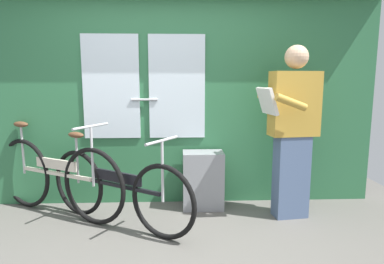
{
  "coord_description": "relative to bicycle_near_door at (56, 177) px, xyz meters",
  "views": [
    {
      "loc": [
        0.16,
        -2.26,
        1.37
      ],
      "look_at": [
        0.29,
        0.87,
        0.88
      ],
      "focal_mm": 31.22,
      "sensor_mm": 36.0,
      "label": 1
    }
  ],
  "objects": [
    {
      "name": "trash_bin_by_wall",
      "position": [
        1.5,
        0.13,
        -0.09
      ],
      "size": [
        0.43,
        0.28,
        0.61
      ],
      "primitive_type": "cube",
      "color": "gray",
      "rests_on": "ground_plane"
    },
    {
      "name": "passenger_reading_newspaper",
      "position": [
        2.35,
        -0.14,
        0.5
      ],
      "size": [
        0.6,
        0.53,
        1.69
      ],
      "rotation": [
        0.0,
        0.0,
        3.27
      ],
      "color": "slate",
      "rests_on": "ground_plane"
    },
    {
      "name": "bicycle_leaning_behind",
      "position": [
        0.65,
        -0.28,
        -0.04
      ],
      "size": [
        1.47,
        0.97,
        0.88
      ],
      "rotation": [
        0.0,
        0.0,
        -0.57
      ],
      "color": "black",
      "rests_on": "ground_plane"
    },
    {
      "name": "train_door_wall",
      "position": [
        1.07,
        0.35,
        0.79
      ],
      "size": [
        4.65,
        0.28,
        2.27
      ],
      "color": "#2D6B42",
      "rests_on": "ground_plane"
    },
    {
      "name": "bicycle_near_door",
      "position": [
        0.0,
        0.0,
        0.0
      ],
      "size": [
        1.53,
        0.88,
        0.96
      ],
      "rotation": [
        0.0,
        0.0,
        -0.51
      ],
      "color": "black",
      "rests_on": "ground_plane"
    }
  ]
}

